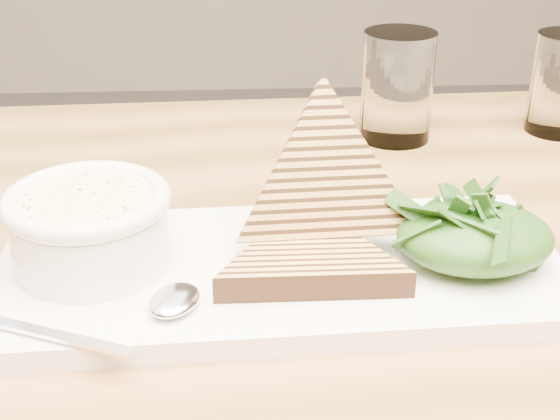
{
  "coord_description": "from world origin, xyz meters",
  "views": [
    {
      "loc": [
        -0.05,
        -0.33,
        1.08
      ],
      "look_at": [
        -0.02,
        0.19,
        0.82
      ],
      "focal_mm": 50.0,
      "sensor_mm": 36.0,
      "label": 1
    }
  ],
  "objects": [
    {
      "name": "sandwich_lean",
      "position": [
        0.02,
        0.19,
        0.84
      ],
      "size": [
        0.17,
        0.16,
        0.18
      ],
      "primitive_type": null,
      "rotation": [
        1.12,
        0.0,
        0.05
      ],
      "color": "#BC8A48",
      "rests_on": "sandwich_flat"
    },
    {
      "name": "soup_bowl",
      "position": [
        -0.16,
        0.18,
        0.81
      ],
      "size": [
        0.11,
        0.11,
        0.05
      ],
      "primitive_type": "cylinder",
      "color": "white",
      "rests_on": "platter"
    },
    {
      "name": "bowl_rim",
      "position": [
        -0.16,
        0.18,
        0.84
      ],
      "size": [
        0.12,
        0.12,
        0.01
      ],
      "primitive_type": "torus",
      "color": "white",
      "rests_on": "soup_bowl"
    },
    {
      "name": "glass_near",
      "position": [
        0.12,
        0.46,
        0.82
      ],
      "size": [
        0.08,
        0.08,
        0.12
      ],
      "primitive_type": "cylinder",
      "color": "white",
      "rests_on": "table_top"
    },
    {
      "name": "table_top",
      "position": [
        0.11,
        0.17,
        0.75
      ],
      "size": [
        1.31,
        0.89,
        0.04
      ],
      "primitive_type": "cube",
      "rotation": [
        0.0,
        0.0,
        0.03
      ],
      "color": "#9E693D",
      "rests_on": "ground"
    },
    {
      "name": "soup",
      "position": [
        -0.16,
        0.18,
        0.83
      ],
      "size": [
        0.1,
        0.1,
        0.01
      ],
      "primitive_type": "cylinder",
      "color": "#FBE6AF",
      "rests_on": "soup_bowl"
    },
    {
      "name": "spoon_handle",
      "position": [
        -0.17,
        0.08,
        0.79
      ],
      "size": [
        0.1,
        0.05,
        0.0
      ],
      "primitive_type": "cube",
      "rotation": [
        0.0,
        0.0,
        -0.4
      ],
      "color": "silver",
      "rests_on": "platter"
    },
    {
      "name": "salad_base",
      "position": [
        0.12,
        0.16,
        0.81
      ],
      "size": [
        0.11,
        0.09,
        0.04
      ],
      "primitive_type": "ellipsoid",
      "color": "#193412",
      "rests_on": "platter"
    },
    {
      "name": "platter",
      "position": [
        -0.02,
        0.17,
        0.77
      ],
      "size": [
        0.43,
        0.21,
        0.02
      ],
      "primitive_type": "cube",
      "rotation": [
        0.0,
        0.0,
        0.04
      ],
      "color": "white",
      "rests_on": "table_top"
    },
    {
      "name": "arugula_pile",
      "position": [
        0.12,
        0.16,
        0.81
      ],
      "size": [
        0.11,
        0.1,
        0.05
      ],
      "primitive_type": null,
      "color": "#265816",
      "rests_on": "platter"
    },
    {
      "name": "sandwich_flat",
      "position": [
        0.0,
        0.16,
        0.79
      ],
      "size": [
        0.16,
        0.16,
        0.02
      ],
      "primitive_type": null,
      "rotation": [
        0.0,
        0.0,
        -0.0
      ],
      "color": "#BC8A48",
      "rests_on": "platter"
    },
    {
      "name": "spoon_bowl",
      "position": [
        -0.09,
        0.11,
        0.79
      ],
      "size": [
        0.05,
        0.05,
        0.01
      ],
      "primitive_type": "ellipsoid",
      "rotation": [
        0.0,
        0.0,
        -0.4
      ],
      "color": "silver",
      "rests_on": "platter"
    }
  ]
}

